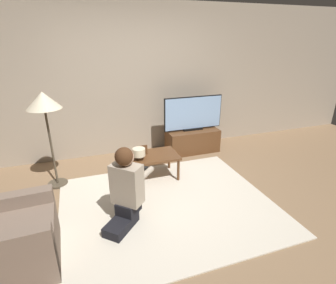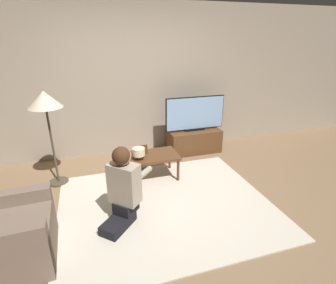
{
  "view_description": "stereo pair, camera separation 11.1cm",
  "coord_description": "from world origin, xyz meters",
  "px_view_note": "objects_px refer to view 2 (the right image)",
  "views": [
    {
      "loc": [
        -0.93,
        -2.68,
        2.02
      ],
      "look_at": [
        0.24,
        0.68,
        0.59
      ],
      "focal_mm": 28.0,
      "sensor_mm": 36.0,
      "label": 1
    },
    {
      "loc": [
        -0.82,
        -2.71,
        2.02
      ],
      "look_at": [
        0.24,
        0.68,
        0.59
      ],
      "focal_mm": 28.0,
      "sensor_mm": 36.0,
      "label": 2
    }
  ],
  "objects_px": {
    "tv": "(195,114)",
    "table_lamp": "(139,153)",
    "person_kneeling": "(124,185)",
    "floor_lamp": "(45,105)",
    "coffee_table": "(152,158)"
  },
  "relations": [
    {
      "from": "coffee_table",
      "to": "floor_lamp",
      "type": "relative_size",
      "value": 0.56
    },
    {
      "from": "tv",
      "to": "person_kneeling",
      "type": "xyz_separation_m",
      "value": [
        -1.55,
        -1.65,
        -0.26
      ]
    },
    {
      "from": "person_kneeling",
      "to": "table_lamp",
      "type": "height_order",
      "value": "person_kneeling"
    },
    {
      "from": "coffee_table",
      "to": "person_kneeling",
      "type": "relative_size",
      "value": 0.82
    },
    {
      "from": "floor_lamp",
      "to": "person_kneeling",
      "type": "xyz_separation_m",
      "value": [
        0.82,
        -1.17,
        -0.71
      ]
    },
    {
      "from": "coffee_table",
      "to": "floor_lamp",
      "type": "distance_m",
      "value": 1.64
    },
    {
      "from": "tv",
      "to": "person_kneeling",
      "type": "bearing_deg",
      "value": -133.18
    },
    {
      "from": "floor_lamp",
      "to": "table_lamp",
      "type": "height_order",
      "value": "floor_lamp"
    },
    {
      "from": "floor_lamp",
      "to": "coffee_table",
      "type": "bearing_deg",
      "value": -11.37
    },
    {
      "from": "floor_lamp",
      "to": "person_kneeling",
      "type": "relative_size",
      "value": 1.47
    },
    {
      "from": "tv",
      "to": "table_lamp",
      "type": "xyz_separation_m",
      "value": [
        -1.21,
        -0.84,
        -0.25
      ]
    },
    {
      "from": "tv",
      "to": "table_lamp",
      "type": "distance_m",
      "value": 1.5
    },
    {
      "from": "tv",
      "to": "floor_lamp",
      "type": "height_order",
      "value": "floor_lamp"
    },
    {
      "from": "tv",
      "to": "person_kneeling",
      "type": "distance_m",
      "value": 2.28
    },
    {
      "from": "person_kneeling",
      "to": "table_lamp",
      "type": "distance_m",
      "value": 0.88
    }
  ]
}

